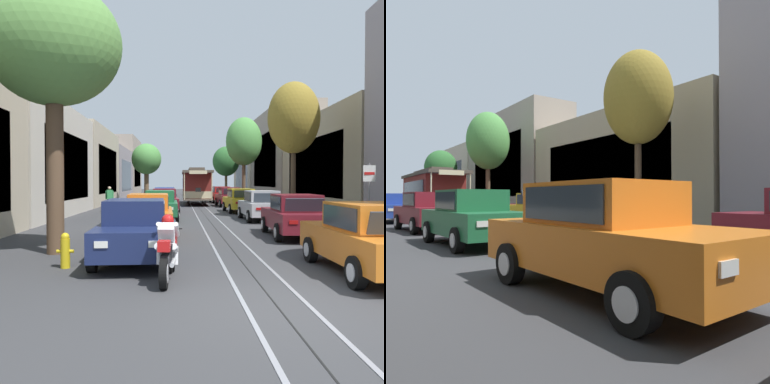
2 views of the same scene
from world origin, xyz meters
The scene contains 15 objects.
ground_plane centered at (0.00, 26.80, 0.00)m, with size 167.51×167.51×0.00m, color #38383A.
trolley_track_rails centered at (0.00, 31.50, 0.00)m, with size 1.14×75.00×0.01m.
building_facade_right centered at (10.48, 29.43, 4.60)m, with size 5.31×66.70×10.81m.
parked_car_orange_second_left centered at (-2.77, 9.34, 0.80)m, with size 2.10×4.41×1.58m.
parked_car_green_mid_left centered at (-2.60, 15.59, 0.80)m, with size 2.05×4.38×1.58m.
parked_car_maroon_fourth_left centered at (-2.57, 21.06, 0.80)m, with size 2.15×4.42×1.58m.
parked_car_blue_fifth_left centered at (-2.75, 27.52, 0.80)m, with size 2.08×4.40×1.58m.
parked_car_silver_mid_right centered at (2.76, 15.11, 0.80)m, with size 2.04×4.38×1.58m.
parked_car_yellow_fourth_right centered at (2.54, 20.97, 0.80)m, with size 2.11×4.41×1.58m.
parked_car_maroon_fifth_right centered at (2.59, 27.69, 0.80)m, with size 2.10×4.41×1.58m.
parked_car_red_sixth_right centered at (2.53, 33.69, 0.80)m, with size 2.14×4.42×1.58m.
street_tree_kerb_right_second centered at (4.81, 16.35, 5.59)m, with size 2.87×3.06×7.62m.
street_tree_kerb_right_mid centered at (4.71, 33.24, 5.91)m, with size 3.47×3.25×8.28m.
street_tree_kerb_right_fourth centered at (4.59, 47.11, 4.70)m, with size 3.52×3.33×6.66m.
cable_car_trolley centered at (0.00, 31.50, 1.66)m, with size 2.61×9.14×3.28m.
Camera 2 is at (-6.11, 5.33, 1.36)m, focal length 33.75 mm.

